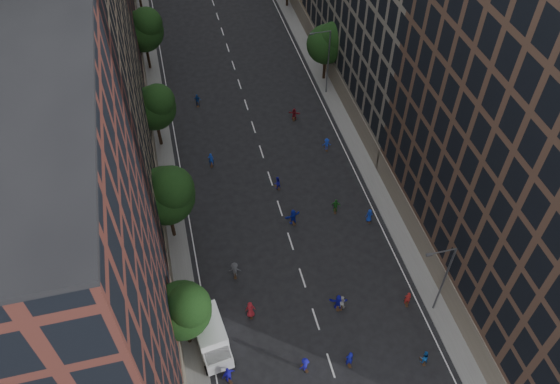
# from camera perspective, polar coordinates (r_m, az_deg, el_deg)

# --- Properties ---
(ground) EXTENTS (240.00, 240.00, 0.00)m
(ground) POSITION_cam_1_polar(r_m,az_deg,el_deg) (66.60, -2.70, 6.51)
(ground) COLOR black
(ground) RESTS_ON ground
(sidewalk_left) EXTENTS (4.00, 105.00, 0.15)m
(sidewalk_left) POSITION_cam_1_polar(r_m,az_deg,el_deg) (71.83, -13.48, 8.70)
(sidewalk_left) COLOR slate
(sidewalk_left) RESTS_ON ground
(sidewalk_right) EXTENTS (4.00, 105.00, 0.15)m
(sidewalk_right) POSITION_cam_1_polar(r_m,az_deg,el_deg) (74.77, 5.29, 11.61)
(sidewalk_right) COLOR slate
(sidewalk_right) RESTS_ON ground
(bldg_left_a) EXTENTS (14.00, 22.00, 30.00)m
(bldg_left_a) POSITION_cam_1_polar(r_m,az_deg,el_deg) (36.56, -24.03, -9.86)
(bldg_left_a) COLOR #4F251E
(bldg_left_a) RESTS_ON ground
(bldg_left_b) EXTENTS (14.00, 26.00, 34.00)m
(bldg_left_b) POSITION_cam_1_polar(r_m,az_deg,el_deg) (52.89, -23.33, 13.35)
(bldg_left_b) COLOR #887459
(bldg_left_b) RESTS_ON ground
(tree_left_1) EXTENTS (4.80, 4.80, 8.21)m
(tree_left_1) POSITION_cam_1_polar(r_m,az_deg,el_deg) (44.64, -10.02, -11.95)
(tree_left_1) COLOR black
(tree_left_1) RESTS_ON ground
(tree_left_2) EXTENTS (5.60, 5.60, 9.45)m
(tree_left_2) POSITION_cam_1_polar(r_m,az_deg,el_deg) (51.38, -11.70, -0.17)
(tree_left_2) COLOR black
(tree_left_2) RESTS_ON ground
(tree_left_3) EXTENTS (5.00, 5.00, 8.58)m
(tree_left_3) POSITION_cam_1_polar(r_m,az_deg,el_deg) (62.24, -12.94, 8.76)
(tree_left_3) COLOR black
(tree_left_3) RESTS_ON ground
(tree_left_4) EXTENTS (5.40, 5.40, 9.08)m
(tree_left_4) POSITION_cam_1_polar(r_m,az_deg,el_deg) (75.46, -14.03, 16.21)
(tree_left_4) COLOR black
(tree_left_4) RESTS_ON ground
(tree_right_a) EXTENTS (5.00, 5.00, 8.39)m
(tree_right_a) POSITION_cam_1_polar(r_m,az_deg,el_deg) (71.80, 5.03, 15.32)
(tree_right_a) COLOR black
(tree_right_a) RESTS_ON ground
(streetlamp_near) EXTENTS (2.64, 0.22, 9.06)m
(streetlamp_near) POSITION_cam_1_polar(r_m,az_deg,el_deg) (48.04, 16.66, -8.49)
(streetlamp_near) COLOR #595B60
(streetlamp_near) RESTS_ON ground
(streetlamp_far) EXTENTS (2.64, 0.22, 9.06)m
(streetlamp_far) POSITION_cam_1_polar(r_m,az_deg,el_deg) (69.50, 4.90, 13.69)
(streetlamp_far) COLOR #595B60
(streetlamp_far) RESTS_ON ground
(cargo_van) EXTENTS (3.13, 5.59, 2.84)m
(cargo_van) POSITION_cam_1_polar(r_m,az_deg,el_deg) (47.77, -7.19, -14.76)
(cargo_van) COLOR white
(cargo_van) RESTS_ON ground
(skater_1) EXTENTS (0.73, 0.51, 1.90)m
(skater_1) POSITION_cam_1_polar(r_m,az_deg,el_deg) (47.48, 7.27, -16.89)
(skater_1) COLOR #121595
(skater_1) RESTS_ON ground
(skater_2) EXTENTS (0.80, 0.64, 1.58)m
(skater_2) POSITION_cam_1_polar(r_m,az_deg,el_deg) (48.86, 14.83, -16.36)
(skater_2) COLOR #1450A9
(skater_2) RESTS_ON ground
(skater_3) EXTENTS (1.17, 0.96, 1.58)m
(skater_3) POSITION_cam_1_polar(r_m,az_deg,el_deg) (47.13, 2.62, -17.59)
(skater_3) COLOR #151299
(skater_3) RESTS_ON ground
(skater_4) EXTENTS (1.23, 0.83, 1.94)m
(skater_4) POSITION_cam_1_polar(r_m,az_deg,el_deg) (46.71, -5.42, -18.48)
(skater_4) COLOR #2017BD
(skater_4) RESTS_ON ground
(skater_5) EXTENTS (1.73, 0.93, 1.77)m
(skater_5) POSITION_cam_1_polar(r_m,az_deg,el_deg) (50.04, 6.11, -11.38)
(skater_5) COLOR #1615AD
(skater_5) RESTS_ON ground
(skater_6) EXTENTS (0.97, 0.67, 1.91)m
(skater_6) POSITION_cam_1_polar(r_m,az_deg,el_deg) (49.37, -3.11, -12.18)
(skater_6) COLOR maroon
(skater_6) RESTS_ON ground
(skater_7) EXTENTS (0.68, 0.52, 1.66)m
(skater_7) POSITION_cam_1_polar(r_m,az_deg,el_deg) (51.35, 13.19, -10.78)
(skater_7) COLOR maroon
(skater_7) RESTS_ON ground
(skater_8) EXTENTS (0.95, 0.86, 1.60)m
(skater_8) POSITION_cam_1_polar(r_m,az_deg,el_deg) (50.18, 6.43, -11.37)
(skater_8) COLOR beige
(skater_8) RESTS_ON ground
(skater_9) EXTENTS (1.28, 0.88, 1.82)m
(skater_9) POSITION_cam_1_polar(r_m,az_deg,el_deg) (51.79, -4.75, -8.13)
(skater_9) COLOR #3E3F43
(skater_9) RESTS_ON ground
(skater_10) EXTENTS (1.09, 0.73, 1.72)m
(skater_10) POSITION_cam_1_polar(r_m,az_deg,el_deg) (56.92, 5.84, -1.45)
(skater_10) COLOR #1E641F
(skater_10) RESTS_ON ground
(skater_11) EXTENTS (1.80, 1.00, 1.85)m
(skater_11) POSITION_cam_1_polar(r_m,az_deg,el_deg) (55.58, 1.37, -2.62)
(skater_11) COLOR #1524AA
(skater_11) RESTS_ON ground
(skater_12) EXTENTS (0.79, 0.53, 1.59)m
(skater_12) POSITION_cam_1_polar(r_m,az_deg,el_deg) (56.59, 9.31, -2.46)
(skater_12) COLOR #1331A2
(skater_12) RESTS_ON ground
(skater_13) EXTENTS (0.69, 0.52, 1.73)m
(skater_13) POSITION_cam_1_polar(r_m,az_deg,el_deg) (61.89, -7.22, 3.37)
(skater_13) COLOR #163CB5
(skater_13) RESTS_ON ground
(skater_14) EXTENTS (0.92, 0.84, 1.55)m
(skater_14) POSITION_cam_1_polar(r_m,az_deg,el_deg) (58.98, -0.30, 0.96)
(skater_14) COLOR #1A17BA
(skater_14) RESTS_ON ground
(skater_15) EXTENTS (1.07, 0.71, 1.55)m
(skater_15) POSITION_cam_1_polar(r_m,az_deg,el_deg) (63.63, 4.89, 4.98)
(skater_15) COLOR #1431AA
(skater_15) RESTS_ON ground
(skater_16) EXTENTS (1.01, 0.61, 1.61)m
(skater_16) POSITION_cam_1_polar(r_m,az_deg,el_deg) (70.44, -8.61, 9.44)
(skater_16) COLOR navy
(skater_16) RESTS_ON ground
(skater_17) EXTENTS (1.50, 1.02, 1.56)m
(skater_17) POSITION_cam_1_polar(r_m,az_deg,el_deg) (67.58, 1.49, 8.12)
(skater_17) COLOR maroon
(skater_17) RESTS_ON ground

